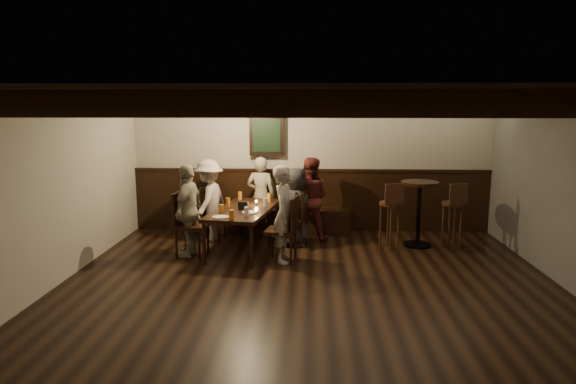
# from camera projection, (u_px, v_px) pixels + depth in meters

# --- Properties ---
(room) EXTENTS (7.00, 7.00, 7.00)m
(room) POSITION_uv_depth(u_px,v_px,m) (293.00, 183.00, 8.15)
(room) COLOR black
(room) RESTS_ON ground
(dining_table) EXTENTS (1.09, 1.92, 0.68)m
(dining_table) POSITION_uv_depth(u_px,v_px,m) (244.00, 212.00, 8.11)
(dining_table) COLOR black
(dining_table) RESTS_ON floor
(chair_left_near) EXTENTS (0.47, 0.47, 0.89)m
(chair_left_near) POSITION_uv_depth(u_px,v_px,m) (211.00, 225.00, 8.74)
(chair_left_near) COLOR black
(chair_left_near) RESTS_ON floor
(chair_left_far) EXTENTS (0.52, 0.52, 0.99)m
(chair_left_far) POSITION_uv_depth(u_px,v_px,m) (191.00, 236.00, 7.87)
(chair_left_far) COLOR black
(chair_left_far) RESTS_ON floor
(chair_right_near) EXTENTS (0.47, 0.47, 0.90)m
(chair_right_near) POSITION_uv_depth(u_px,v_px,m) (294.00, 229.00, 8.46)
(chair_right_near) COLOR black
(chair_right_near) RESTS_ON floor
(chair_right_far) EXTENTS (0.51, 0.51, 0.97)m
(chair_right_far) POSITION_uv_depth(u_px,v_px,m) (283.00, 242.00, 7.59)
(chair_right_far) COLOR black
(chair_right_far) RESTS_ON floor
(person_bench_left) EXTENTS (0.63, 0.46, 1.18)m
(person_bench_left) POSITION_uv_depth(u_px,v_px,m) (210.00, 202.00, 9.16)
(person_bench_left) COLOR black
(person_bench_left) RESTS_ON floor
(person_bench_centre) EXTENTS (0.56, 0.41, 1.40)m
(person_bench_centre) POSITION_uv_depth(u_px,v_px,m) (261.00, 196.00, 9.11)
(person_bench_centre) COLOR #9F977F
(person_bench_centre) RESTS_ON floor
(person_bench_right) EXTENTS (0.77, 0.64, 1.42)m
(person_bench_right) POSITION_uv_depth(u_px,v_px,m) (309.00, 199.00, 8.78)
(person_bench_right) COLOR maroon
(person_bench_right) RESTS_ON floor
(person_left_near) EXTENTS (0.65, 0.97, 1.40)m
(person_left_near) POSITION_uv_depth(u_px,v_px,m) (209.00, 200.00, 8.68)
(person_left_near) COLOR #AFA094
(person_left_near) RESTS_ON floor
(person_left_far) EXTENTS (0.47, 0.87, 1.42)m
(person_left_far) POSITION_uv_depth(u_px,v_px,m) (188.00, 210.00, 7.81)
(person_left_far) COLOR #9F9A7F
(person_left_far) RESTS_ON floor
(person_right_near) EXTENTS (0.50, 0.69, 1.29)m
(person_right_near) POSITION_uv_depth(u_px,v_px,m) (296.00, 207.00, 8.39)
(person_right_near) COLOR #252527
(person_right_near) RESTS_ON floor
(person_right_far) EXTENTS (0.42, 0.57, 1.43)m
(person_right_far) POSITION_uv_depth(u_px,v_px,m) (285.00, 214.00, 7.51)
(person_right_far) COLOR #9F9886
(person_right_far) RESTS_ON floor
(pint_a) EXTENTS (0.07, 0.07, 0.14)m
(pint_a) POSITION_uv_depth(u_px,v_px,m) (240.00, 196.00, 8.82)
(pint_a) COLOR #BF7219
(pint_a) RESTS_ON dining_table
(pint_b) EXTENTS (0.07, 0.07, 0.14)m
(pint_b) POSITION_uv_depth(u_px,v_px,m) (269.00, 197.00, 8.66)
(pint_b) COLOR #BF7219
(pint_b) RESTS_ON dining_table
(pint_c) EXTENTS (0.07, 0.07, 0.14)m
(pint_c) POSITION_uv_depth(u_px,v_px,m) (228.00, 202.00, 8.24)
(pint_c) COLOR #BF7219
(pint_c) RESTS_ON dining_table
(pint_d) EXTENTS (0.07, 0.07, 0.14)m
(pint_d) POSITION_uv_depth(u_px,v_px,m) (266.00, 202.00, 8.22)
(pint_d) COLOR silver
(pint_d) RESTS_ON dining_table
(pint_e) EXTENTS (0.07, 0.07, 0.14)m
(pint_e) POSITION_uv_depth(u_px,v_px,m) (221.00, 209.00, 7.69)
(pint_e) COLOR #BF7219
(pint_e) RESTS_ON dining_table
(pint_f) EXTENTS (0.07, 0.07, 0.14)m
(pint_f) POSITION_uv_depth(u_px,v_px,m) (246.00, 212.00, 7.51)
(pint_f) COLOR silver
(pint_f) RESTS_ON dining_table
(pint_g) EXTENTS (0.07, 0.07, 0.14)m
(pint_g) POSITION_uv_depth(u_px,v_px,m) (231.00, 215.00, 7.30)
(pint_g) COLOR #BF7219
(pint_g) RESTS_ON dining_table
(plate_near) EXTENTS (0.24, 0.24, 0.01)m
(plate_near) POSITION_uv_depth(u_px,v_px,m) (220.00, 217.00, 7.45)
(plate_near) COLOR white
(plate_near) RESTS_ON dining_table
(plate_far) EXTENTS (0.24, 0.24, 0.01)m
(plate_far) POSITION_uv_depth(u_px,v_px,m) (250.00, 212.00, 7.77)
(plate_far) COLOR white
(plate_far) RESTS_ON dining_table
(condiment_caddy) EXTENTS (0.15, 0.10, 0.12)m
(condiment_caddy) POSITION_uv_depth(u_px,v_px,m) (243.00, 205.00, 8.04)
(condiment_caddy) COLOR black
(condiment_caddy) RESTS_ON dining_table
(candle) EXTENTS (0.05, 0.05, 0.05)m
(candle) POSITION_uv_depth(u_px,v_px,m) (256.00, 204.00, 8.36)
(candle) COLOR beige
(candle) RESTS_ON dining_table
(high_top_table) EXTENTS (0.61, 0.61, 1.07)m
(high_top_table) POSITION_uv_depth(u_px,v_px,m) (419.00, 204.00, 8.33)
(high_top_table) COLOR black
(high_top_table) RESTS_ON floor
(bar_stool_left) EXTENTS (0.36, 0.38, 1.09)m
(bar_stool_left) POSITION_uv_depth(u_px,v_px,m) (389.00, 225.00, 8.21)
(bar_stool_left) COLOR #321E10
(bar_stool_left) RESTS_ON floor
(bar_stool_right) EXTENTS (0.36, 0.38, 1.09)m
(bar_stool_right) POSITION_uv_depth(u_px,v_px,m) (452.00, 224.00, 8.21)
(bar_stool_right) COLOR #321E10
(bar_stool_right) RESTS_ON floor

